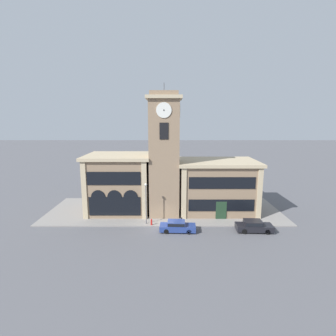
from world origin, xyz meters
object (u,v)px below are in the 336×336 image
object	(u,v)px
fire_hydrant	(151,222)
parked_car_near	(177,226)
bollard	(181,221)
street_lamp	(146,197)
parked_car_mid	(253,226)

from	to	relation	value
fire_hydrant	parked_car_near	bearing A→B (deg)	-26.88
parked_car_near	bollard	size ratio (longest dim) A/B	4.33
bollard	fire_hydrant	world-z (taller)	bollard
parked_car_near	street_lamp	size ratio (longest dim) A/B	0.82
parked_car_mid	fire_hydrant	size ratio (longest dim) A/B	5.32
parked_car_mid	fire_hydrant	xyz separation A→B (m)	(-13.06, 1.71, -0.19)
parked_car_mid	street_lamp	size ratio (longest dim) A/B	0.83
street_lamp	fire_hydrant	size ratio (longest dim) A/B	6.44
fire_hydrant	bollard	bearing A→B (deg)	-0.24
parked_car_near	street_lamp	world-z (taller)	street_lamp
parked_car_near	fire_hydrant	xyz separation A→B (m)	(-3.37, 1.71, -0.15)
parked_car_near	fire_hydrant	distance (m)	3.78
bollard	fire_hydrant	distance (m)	4.01
street_lamp	parked_car_mid	bearing A→B (deg)	-8.91
parked_car_mid	fire_hydrant	bearing A→B (deg)	175.42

